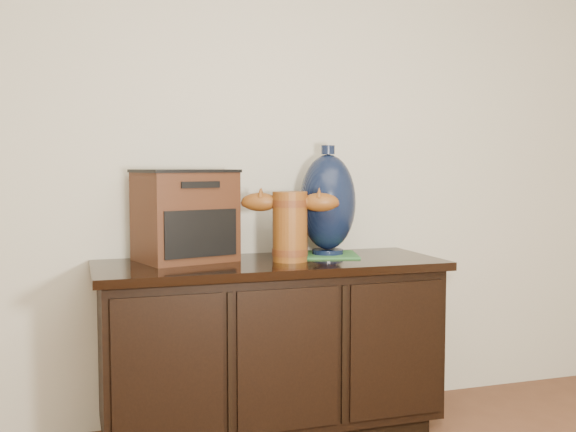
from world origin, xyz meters
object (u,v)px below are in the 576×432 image
object	(u,v)px
terracotta_vessel	(290,222)
tv_radio	(185,215)
lamp_base	(328,203)
spray_can	(302,235)
sideboard	(270,347)

from	to	relation	value
terracotta_vessel	tv_radio	xyz separation A→B (m)	(-0.42, 0.15, 0.03)
lamp_base	spray_can	xyz separation A→B (m)	(-0.08, 0.13, -0.15)
lamp_base	spray_can	bearing A→B (deg)	121.88
lamp_base	sideboard	bearing A→B (deg)	-162.53
terracotta_vessel	spray_can	xyz separation A→B (m)	(0.14, 0.25, -0.08)
sideboard	terracotta_vessel	xyz separation A→B (m)	(0.08, -0.03, 0.53)
sideboard	lamp_base	size ratio (longest dim) A/B	3.01
lamp_base	spray_can	size ratio (longest dim) A/B	2.84
terracotta_vessel	lamp_base	world-z (taller)	lamp_base
terracotta_vessel	lamp_base	size ratio (longest dim) A/B	0.84
tv_radio	lamp_base	size ratio (longest dim) A/B	0.94
sideboard	lamp_base	distance (m)	0.68
sideboard	terracotta_vessel	world-z (taller)	terracotta_vessel
tv_radio	spray_can	size ratio (longest dim) A/B	2.66
tv_radio	lamp_base	bearing A→B (deg)	-19.07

